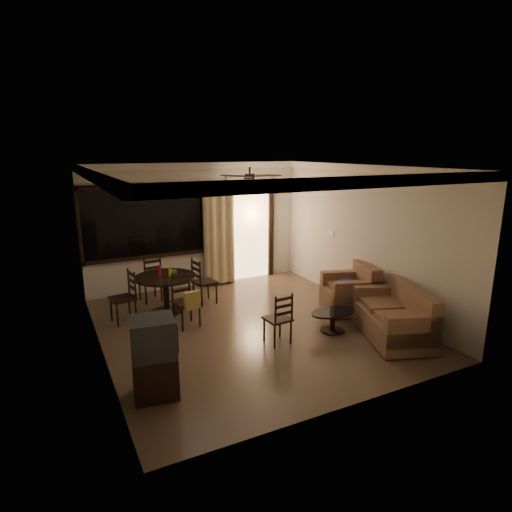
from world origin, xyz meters
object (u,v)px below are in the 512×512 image
sofa (396,318)px  coffee_table (333,318)px  dining_chair_east (204,290)px  dining_chair_west (124,307)px  dining_chair_north (151,288)px  dining_table (166,284)px  armchair (351,292)px  side_chair (278,328)px  dining_chair_south (187,310)px  tv_cabinet (154,357)px

sofa → coffee_table: size_ratio=2.17×
dining_chair_east → dining_chair_west: bearing=90.0°
dining_chair_north → coffee_table: size_ratio=1.14×
coffee_table → dining_table: bearing=136.6°
sofa → armchair: bearing=105.3°
armchair → side_chair: size_ratio=1.28×
dining_chair_north → dining_chair_east: bearing=136.8°
armchair → dining_chair_south: bearing=-175.6°
dining_table → dining_chair_north: (-0.13, 0.78, -0.29)m
dining_chair_east → armchair: dining_chair_east is taller
sofa → dining_chair_east: bearing=148.1°
dining_chair_north → armchair: dining_chair_north is taller
dining_chair_south → sofa: (2.98, -2.02, 0.04)m
dining_chair_east → armchair: size_ratio=0.84×
dining_chair_west → dining_chair_east: 1.67m
dining_chair_west → dining_chair_south: bearing=44.3°
tv_cabinet → sofa: size_ratio=0.58×
dining_chair_south → side_chair: dining_chair_south is taller
dining_chair_north → armchair: 4.10m
dining_table → side_chair: bearing=-60.2°
dining_chair_south → side_chair: size_ratio=1.08×
dining_table → dining_chair_east: bearing=9.1°
dining_chair_east → sofa: size_ratio=0.52×
dining_chair_east → dining_chair_north: 1.15m
sofa → coffee_table: 1.04m
tv_cabinet → side_chair: size_ratio=1.20×
dining_table → coffee_table: 3.22m
dining_table → dining_chair_west: 0.89m
dining_chair_north → side_chair: size_ratio=1.08×
sofa → dining_chair_south: bearing=166.6°
dining_chair_west → armchair: bearing=61.5°
dining_chair_south → armchair: bearing=-22.1°
dining_table → dining_chair_east: 0.88m
dining_chair_west → coffee_table: dining_chair_west is taller
dining_chair_west → coffee_table: (3.15, -2.07, -0.04)m
dining_chair_east → dining_table: bearing=89.9°
dining_chair_east → dining_chair_north: same height
dining_chair_west → dining_chair_north: same height
tv_cabinet → armchair: 4.34m
dining_chair_west → dining_chair_south: (0.96, -0.71, 0.02)m
sofa → side_chair: size_ratio=2.06×
tv_cabinet → coffee_table: bearing=18.2°
dining_chair_north → armchair: size_ratio=0.84×
dining_chair_east → side_chair: dining_chair_east is taller
dining_chair_west → coffee_table: 3.77m
dining_chair_west → dining_chair_east: same height
dining_table → coffee_table: bearing=-43.4°
coffee_table → dining_chair_north: bearing=129.5°
tv_cabinet → dining_chair_east: bearing=67.0°
dining_chair_east → side_chair: size_ratio=1.08×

